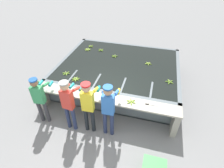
{
  "coord_description": "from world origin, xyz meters",
  "views": [
    {
      "loc": [
        1.27,
        -3.38,
        4.25
      ],
      "look_at": [
        0.0,
        1.23,
        0.6
      ],
      "focal_mm": 28.0,
      "sensor_mm": 36.0,
      "label": 1
    }
  ],
  "objects_px": {
    "worker_3": "(108,106)",
    "crate": "(154,168)",
    "worker_0": "(40,97)",
    "banana_bunch_floating_5": "(88,49)",
    "banana_bunch_floating_2": "(66,73)",
    "banana_bunch_floating_7": "(91,46)",
    "worker_1": "(68,101)",
    "worker_2": "(88,103)",
    "banana_bunch_floating_6": "(76,79)",
    "banana_bunch_ledge_0": "(131,102)",
    "banana_bunch_floating_4": "(170,82)",
    "banana_bunch_floating_3": "(148,63)",
    "banana_bunch_floating_0": "(115,56)",
    "knife_1": "(44,87)",
    "knife_0": "(150,104)",
    "banana_bunch_floating_1": "(101,50)"
  },
  "relations": [
    {
      "from": "banana_bunch_floating_4",
      "to": "knife_1",
      "type": "relative_size",
      "value": 0.86
    },
    {
      "from": "worker_3",
      "to": "banana_bunch_floating_4",
      "type": "relative_size",
      "value": 6.25
    },
    {
      "from": "banana_bunch_floating_5",
      "to": "banana_bunch_floating_3",
      "type": "bearing_deg",
      "value": -10.57
    },
    {
      "from": "worker_3",
      "to": "banana_bunch_floating_4",
      "type": "distance_m",
      "value": 2.36
    },
    {
      "from": "banana_bunch_floating_2",
      "to": "crate",
      "type": "bearing_deg",
      "value": -33.33
    },
    {
      "from": "banana_bunch_floating_0",
      "to": "knife_0",
      "type": "height_order",
      "value": "banana_bunch_floating_0"
    },
    {
      "from": "banana_bunch_floating_2",
      "to": "banana_bunch_floating_4",
      "type": "xyz_separation_m",
      "value": [
        3.47,
        0.45,
        0.0
      ]
    },
    {
      "from": "crate",
      "to": "banana_bunch_floating_3",
      "type": "bearing_deg",
      "value": 99.48
    },
    {
      "from": "worker_3",
      "to": "knife_1",
      "type": "bearing_deg",
      "value": 168.81
    },
    {
      "from": "banana_bunch_floating_6",
      "to": "banana_bunch_floating_5",
      "type": "bearing_deg",
      "value": 101.31
    },
    {
      "from": "worker_3",
      "to": "banana_bunch_floating_0",
      "type": "relative_size",
      "value": 6.21
    },
    {
      "from": "banana_bunch_floating_2",
      "to": "worker_0",
      "type": "bearing_deg",
      "value": -94.13
    },
    {
      "from": "worker_2",
      "to": "banana_bunch_floating_6",
      "type": "xyz_separation_m",
      "value": [
        -0.91,
        1.14,
        -0.18
      ]
    },
    {
      "from": "worker_1",
      "to": "banana_bunch_floating_7",
      "type": "relative_size",
      "value": 6.4
    },
    {
      "from": "banana_bunch_floating_1",
      "to": "banana_bunch_floating_6",
      "type": "bearing_deg",
      "value": -93.46
    },
    {
      "from": "banana_bunch_floating_0",
      "to": "banana_bunch_floating_7",
      "type": "distance_m",
      "value": 1.39
    },
    {
      "from": "worker_2",
      "to": "banana_bunch_floating_5",
      "type": "bearing_deg",
      "value": 112.2
    },
    {
      "from": "worker_2",
      "to": "banana_bunch_floating_6",
      "type": "height_order",
      "value": "worker_2"
    },
    {
      "from": "banana_bunch_floating_0",
      "to": "knife_0",
      "type": "xyz_separation_m",
      "value": [
        1.65,
        -2.43,
        -0.01
      ]
    },
    {
      "from": "banana_bunch_floating_5",
      "to": "crate",
      "type": "relative_size",
      "value": 0.51
    },
    {
      "from": "worker_3",
      "to": "banana_bunch_floating_5",
      "type": "relative_size",
      "value": 6.16
    },
    {
      "from": "worker_3",
      "to": "banana_bunch_floating_6",
      "type": "bearing_deg",
      "value": 142.82
    },
    {
      "from": "banana_bunch_floating_2",
      "to": "crate",
      "type": "xyz_separation_m",
      "value": [
        3.28,
        -2.16,
        -0.71
      ]
    },
    {
      "from": "banana_bunch_floating_0",
      "to": "knife_1",
      "type": "distance_m",
      "value": 3.01
    },
    {
      "from": "crate",
      "to": "banana_bunch_ledge_0",
      "type": "bearing_deg",
      "value": 122.25
    },
    {
      "from": "banana_bunch_floating_3",
      "to": "knife_1",
      "type": "distance_m",
      "value": 3.79
    },
    {
      "from": "banana_bunch_floating_0",
      "to": "banana_bunch_floating_7",
      "type": "height_order",
      "value": "same"
    },
    {
      "from": "knife_1",
      "to": "knife_0",
      "type": "bearing_deg",
      "value": 1.92
    },
    {
      "from": "banana_bunch_floating_4",
      "to": "knife_0",
      "type": "distance_m",
      "value": 1.33
    },
    {
      "from": "worker_1",
      "to": "banana_bunch_floating_7",
      "type": "distance_m",
      "value": 3.77
    },
    {
      "from": "worker_3",
      "to": "knife_0",
      "type": "height_order",
      "value": "worker_3"
    },
    {
      "from": "banana_bunch_floating_4",
      "to": "banana_bunch_floating_6",
      "type": "height_order",
      "value": "same"
    },
    {
      "from": "banana_bunch_floating_2",
      "to": "crate",
      "type": "distance_m",
      "value": 3.99
    },
    {
      "from": "worker_2",
      "to": "banana_bunch_floating_5",
      "type": "xyz_separation_m",
      "value": [
        -1.34,
        3.29,
        -0.18
      ]
    },
    {
      "from": "banana_bunch_floating_0",
      "to": "banana_bunch_floating_2",
      "type": "relative_size",
      "value": 0.98
    },
    {
      "from": "worker_3",
      "to": "banana_bunch_floating_7",
      "type": "height_order",
      "value": "worker_3"
    },
    {
      "from": "banana_bunch_floating_2",
      "to": "worker_1",
      "type": "bearing_deg",
      "value": -59.79
    },
    {
      "from": "worker_3",
      "to": "crate",
      "type": "height_order",
      "value": "worker_3"
    },
    {
      "from": "worker_0",
      "to": "banana_bunch_ledge_0",
      "type": "xyz_separation_m",
      "value": [
        2.54,
        0.58,
        -0.08
      ]
    },
    {
      "from": "banana_bunch_floating_1",
      "to": "banana_bunch_floating_2",
      "type": "xyz_separation_m",
      "value": [
        -0.6,
        -2.02,
        -0.0
      ]
    },
    {
      "from": "worker_1",
      "to": "banana_bunch_floating_3",
      "type": "distance_m",
      "value": 3.41
    },
    {
      "from": "banana_bunch_floating_3",
      "to": "banana_bunch_floating_0",
      "type": "bearing_deg",
      "value": 170.8
    },
    {
      "from": "banana_bunch_floating_3",
      "to": "knife_1",
      "type": "height_order",
      "value": "banana_bunch_floating_3"
    },
    {
      "from": "worker_1",
      "to": "knife_1",
      "type": "height_order",
      "value": "worker_1"
    },
    {
      "from": "worker_0",
      "to": "banana_bunch_floating_7",
      "type": "xyz_separation_m",
      "value": [
        0.15,
        3.65,
        -0.08
      ]
    },
    {
      "from": "worker_0",
      "to": "banana_bunch_floating_5",
      "type": "distance_m",
      "value": 3.32
    },
    {
      "from": "banana_bunch_floating_4",
      "to": "banana_bunch_floating_0",
      "type": "bearing_deg",
      "value": 150.95
    },
    {
      "from": "worker_0",
      "to": "banana_bunch_floating_3",
      "type": "relative_size",
      "value": 5.8
    },
    {
      "from": "knife_0",
      "to": "crate",
      "type": "xyz_separation_m",
      "value": [
        0.33,
        -1.37,
        -0.71
      ]
    },
    {
      "from": "banana_bunch_floating_0",
      "to": "banana_bunch_floating_3",
      "type": "relative_size",
      "value": 1.01
    }
  ]
}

